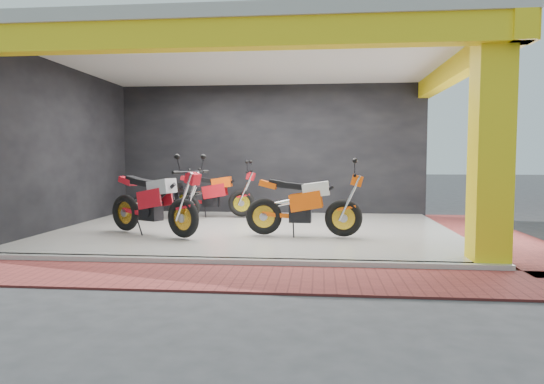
# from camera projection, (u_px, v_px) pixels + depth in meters

# --- Properties ---
(ground) EXTENTS (80.00, 80.00, 0.00)m
(ground) POSITION_uv_depth(u_px,v_px,m) (238.00, 252.00, 8.07)
(ground) COLOR #2D2D30
(ground) RESTS_ON ground
(showroom_floor) EXTENTS (8.00, 6.00, 0.10)m
(showroom_floor) POSITION_uv_depth(u_px,v_px,m) (254.00, 231.00, 10.05)
(showroom_floor) COLOR silver
(showroom_floor) RESTS_ON ground
(showroom_ceiling) EXTENTS (8.40, 6.40, 0.20)m
(showroom_ceiling) POSITION_uv_depth(u_px,v_px,m) (254.00, 57.00, 9.81)
(showroom_ceiling) COLOR beige
(showroom_ceiling) RESTS_ON corner_column
(back_wall) EXTENTS (8.20, 0.20, 3.50)m
(back_wall) POSITION_uv_depth(u_px,v_px,m) (270.00, 151.00, 13.01)
(back_wall) COLOR black
(back_wall) RESTS_ON ground
(left_wall) EXTENTS (0.20, 6.20, 3.50)m
(left_wall) POSITION_uv_depth(u_px,v_px,m) (64.00, 149.00, 10.34)
(left_wall) COLOR black
(left_wall) RESTS_ON ground
(corner_column) EXTENTS (0.50, 0.50, 3.50)m
(corner_column) POSITION_uv_depth(u_px,v_px,m) (491.00, 144.00, 6.84)
(corner_column) COLOR yellow
(corner_column) RESTS_ON ground
(header_beam_front) EXTENTS (8.40, 0.30, 0.40)m
(header_beam_front) POSITION_uv_depth(u_px,v_px,m) (225.00, 35.00, 6.85)
(header_beam_front) COLOR yellow
(header_beam_front) RESTS_ON corner_column
(header_beam_right) EXTENTS (0.30, 6.40, 0.40)m
(header_beam_right) POSITION_uv_depth(u_px,v_px,m) (457.00, 69.00, 9.43)
(header_beam_right) COLOR yellow
(header_beam_right) RESTS_ON corner_column
(floor_kerb) EXTENTS (8.00, 0.20, 0.10)m
(floor_kerb) POSITION_uv_depth(u_px,v_px,m) (227.00, 262.00, 7.06)
(floor_kerb) COLOR silver
(floor_kerb) RESTS_ON ground
(paver_front) EXTENTS (9.00, 1.40, 0.03)m
(paver_front) POSITION_uv_depth(u_px,v_px,m) (215.00, 277.00, 6.28)
(paver_front) COLOR #983632
(paver_front) RESTS_ON ground
(paver_right) EXTENTS (1.40, 7.00, 0.03)m
(paver_right) POSITION_uv_depth(u_px,v_px,m) (495.00, 236.00, 9.58)
(paver_right) COLOR #983632
(paver_right) RESTS_ON ground
(moto_hero) EXTENTS (2.33, 0.98, 1.39)m
(moto_hero) POSITION_uv_depth(u_px,v_px,m) (344.00, 200.00, 8.81)
(moto_hero) COLOR #EE540A
(moto_hero) RESTS_ON showroom_floor
(moto_row_a) EXTENTS (2.53, 1.90, 1.46)m
(moto_row_a) POSITION_uv_depth(u_px,v_px,m) (183.00, 199.00, 8.67)
(moto_row_a) COLOR red
(moto_row_a) RESTS_ON showroom_floor
(moto_row_b) EXTENTS (2.02, 1.09, 1.17)m
(moto_row_b) POSITION_uv_depth(u_px,v_px,m) (189.00, 195.00, 11.41)
(moto_row_b) COLOR black
(moto_row_b) RESTS_ON showroom_floor
(moto_row_c) EXTENTS (2.22, 0.84, 1.35)m
(moto_row_c) POSITION_uv_depth(u_px,v_px,m) (242.00, 190.00, 11.84)
(moto_row_c) COLOR red
(moto_row_c) RESTS_ON showroom_floor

